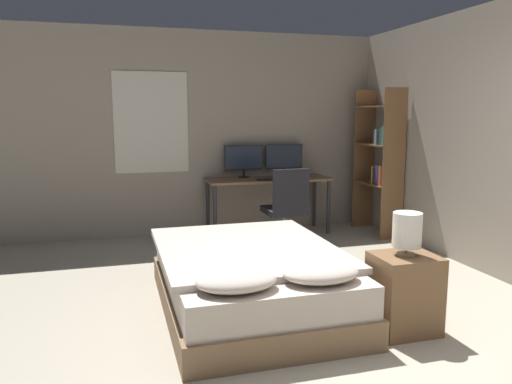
{
  "coord_description": "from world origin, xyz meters",
  "views": [
    {
      "loc": [
        -1.55,
        -2.66,
        1.63
      ],
      "look_at": [
        -0.03,
        2.62,
        0.75
      ],
      "focal_mm": 35.0,
      "sensor_mm": 36.0,
      "label": 1
    }
  ],
  "objects_px": {
    "nightstand": "(404,293)",
    "computer_mouse": "(293,178)",
    "bedside_lamp": "(407,230)",
    "monitor_right": "(284,158)",
    "desk": "(268,185)",
    "monitor_left": "(244,159)",
    "office_chair": "(286,214)",
    "bookshelf": "(382,156)",
    "bed": "(250,279)",
    "keyboard": "(272,179)"
  },
  "relations": [
    {
      "from": "bed",
      "to": "monitor_right",
      "type": "height_order",
      "value": "monitor_right"
    },
    {
      "from": "bedside_lamp",
      "to": "office_chair",
      "type": "height_order",
      "value": "office_chair"
    },
    {
      "from": "computer_mouse",
      "to": "bedside_lamp",
      "type": "bearing_deg",
      "value": -94.5
    },
    {
      "from": "nightstand",
      "to": "monitor_right",
      "type": "xyz_separation_m",
      "value": [
        0.24,
        3.42,
        0.71
      ]
    },
    {
      "from": "monitor_left",
      "to": "bookshelf",
      "type": "bearing_deg",
      "value": -20.56
    },
    {
      "from": "computer_mouse",
      "to": "bookshelf",
      "type": "bearing_deg",
      "value": -13.15
    },
    {
      "from": "bed",
      "to": "monitor_right",
      "type": "bearing_deg",
      "value": 65.53
    },
    {
      "from": "desk",
      "to": "nightstand",
      "type": "bearing_deg",
      "value": -89.08
    },
    {
      "from": "keyboard",
      "to": "nightstand",
      "type": "bearing_deg",
      "value": -89.03
    },
    {
      "from": "monitor_right",
      "to": "computer_mouse",
      "type": "bearing_deg",
      "value": -89.54
    },
    {
      "from": "nightstand",
      "to": "computer_mouse",
      "type": "bearing_deg",
      "value": 85.5
    },
    {
      "from": "desk",
      "to": "bookshelf",
      "type": "relative_size",
      "value": 0.86
    },
    {
      "from": "desk",
      "to": "monitor_right",
      "type": "bearing_deg",
      "value": 33.6
    },
    {
      "from": "computer_mouse",
      "to": "bookshelf",
      "type": "distance_m",
      "value": 1.21
    },
    {
      "from": "office_chair",
      "to": "monitor_right",
      "type": "bearing_deg",
      "value": 72.92
    },
    {
      "from": "office_chair",
      "to": "monitor_left",
      "type": "bearing_deg",
      "value": 108.98
    },
    {
      "from": "bed",
      "to": "computer_mouse",
      "type": "distance_m",
      "value": 2.68
    },
    {
      "from": "bookshelf",
      "to": "bedside_lamp",
      "type": "bearing_deg",
      "value": -116.55
    },
    {
      "from": "computer_mouse",
      "to": "bookshelf",
      "type": "relative_size",
      "value": 0.04
    },
    {
      "from": "office_chair",
      "to": "bookshelf",
      "type": "height_order",
      "value": "bookshelf"
    },
    {
      "from": "keyboard",
      "to": "bookshelf",
      "type": "height_order",
      "value": "bookshelf"
    },
    {
      "from": "keyboard",
      "to": "office_chair",
      "type": "bearing_deg",
      "value": -88.16
    },
    {
      "from": "monitor_right",
      "to": "bedside_lamp",
      "type": "bearing_deg",
      "value": -93.95
    },
    {
      "from": "bed",
      "to": "keyboard",
      "type": "bearing_deg",
      "value": 67.94
    },
    {
      "from": "nightstand",
      "to": "office_chair",
      "type": "bearing_deg",
      "value": 90.8
    },
    {
      "from": "desk",
      "to": "keyboard",
      "type": "height_order",
      "value": "keyboard"
    },
    {
      "from": "bed",
      "to": "bedside_lamp",
      "type": "distance_m",
      "value": 1.33
    },
    {
      "from": "nightstand",
      "to": "monitor_left",
      "type": "bearing_deg",
      "value": 95.67
    },
    {
      "from": "bed",
      "to": "keyboard",
      "type": "distance_m",
      "value": 2.56
    },
    {
      "from": "monitor_right",
      "to": "office_chair",
      "type": "relative_size",
      "value": 0.55
    },
    {
      "from": "nightstand",
      "to": "bedside_lamp",
      "type": "bearing_deg",
      "value": -90.0
    },
    {
      "from": "desk",
      "to": "office_chair",
      "type": "distance_m",
      "value": 0.74
    },
    {
      "from": "bedside_lamp",
      "to": "desk",
      "type": "xyz_separation_m",
      "value": [
        -0.05,
        3.23,
        -0.11
      ]
    },
    {
      "from": "office_chair",
      "to": "bookshelf",
      "type": "bearing_deg",
      "value": 9.49
    },
    {
      "from": "monitor_right",
      "to": "bookshelf",
      "type": "xyz_separation_m",
      "value": [
        1.15,
        -0.65,
        0.04
      ]
    },
    {
      "from": "desk",
      "to": "office_chair",
      "type": "bearing_deg",
      "value": -88.66
    },
    {
      "from": "bed",
      "to": "office_chair",
      "type": "relative_size",
      "value": 2.09
    },
    {
      "from": "bed",
      "to": "monitor_right",
      "type": "distance_m",
      "value": 3.06
    },
    {
      "from": "desk",
      "to": "monitor_left",
      "type": "height_order",
      "value": "monitor_left"
    },
    {
      "from": "bedside_lamp",
      "to": "computer_mouse",
      "type": "height_order",
      "value": "bedside_lamp"
    },
    {
      "from": "bedside_lamp",
      "to": "monitor_right",
      "type": "height_order",
      "value": "monitor_right"
    },
    {
      "from": "monitor_right",
      "to": "office_chair",
      "type": "xyz_separation_m",
      "value": [
        -0.27,
        -0.88,
        -0.61
      ]
    },
    {
      "from": "bed",
      "to": "monitor_left",
      "type": "bearing_deg",
      "value": 76.4
    },
    {
      "from": "keyboard",
      "to": "bedside_lamp",
      "type": "bearing_deg",
      "value": -89.03
    },
    {
      "from": "monitor_left",
      "to": "keyboard",
      "type": "xyz_separation_m",
      "value": [
        0.29,
        -0.38,
        -0.24
      ]
    },
    {
      "from": "desk",
      "to": "keyboard",
      "type": "distance_m",
      "value": 0.21
    },
    {
      "from": "nightstand",
      "to": "bedside_lamp",
      "type": "relative_size",
      "value": 1.84
    },
    {
      "from": "keyboard",
      "to": "bookshelf",
      "type": "relative_size",
      "value": 0.21
    },
    {
      "from": "nightstand",
      "to": "desk",
      "type": "xyz_separation_m",
      "value": [
        -0.05,
        3.23,
        0.37
      ]
    },
    {
      "from": "bedside_lamp",
      "to": "keyboard",
      "type": "distance_m",
      "value": 3.04
    }
  ]
}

